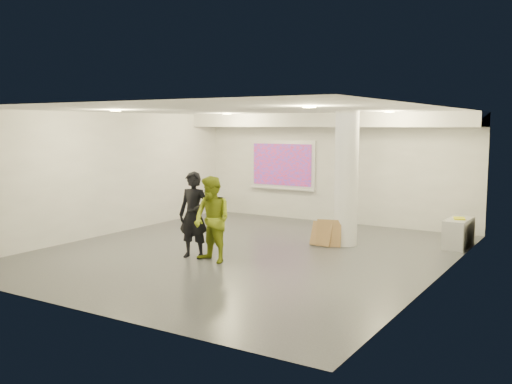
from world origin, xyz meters
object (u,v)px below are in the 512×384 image
Objects in this scene: woman at (194,215)px; man at (212,220)px; credenza at (459,233)px; column at (346,179)px; projection_screen at (282,165)px.

woman reaches higher than man.
column is at bearing -152.22° from credenza.
woman reaches higher than credenza.
woman is (0.96, -5.42, -0.65)m from projection_screen.
man is (1.51, -5.55, -0.68)m from projection_screen.
column reaches higher than man.
man is at bearing -132.23° from credenza.
column is 4.08m from projection_screen.
woman is at bearing -137.02° from credenza.
man reaches higher than credenza.
credenza is 5.85m from woman.
column is 1.71× the size of woman.
woman is 0.57m from man.
projection_screen is 5.54m from woman.
credenza is 5.54m from man.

